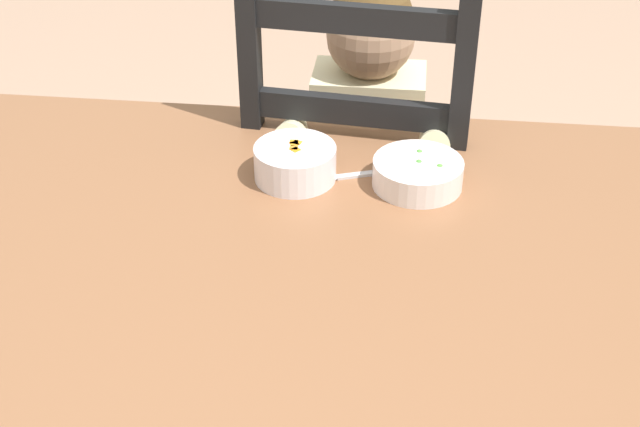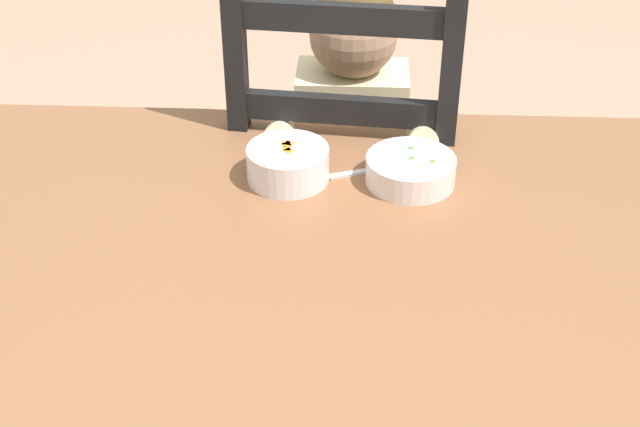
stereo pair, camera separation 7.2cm
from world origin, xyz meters
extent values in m
cube|color=brown|center=(0.00, 0.00, 0.71)|extent=(1.33, 1.01, 0.04)
cylinder|color=brown|center=(-0.59, 0.43, 0.35)|extent=(0.07, 0.07, 0.69)
cylinder|color=brown|center=(0.59, 0.43, 0.35)|extent=(0.07, 0.07, 0.69)
cube|color=black|center=(0.08, 0.60, 0.46)|extent=(0.46, 0.46, 0.02)
cube|color=black|center=(0.29, 0.77, 0.22)|extent=(0.04, 0.04, 0.45)
cube|color=black|center=(-0.09, 0.81, 0.22)|extent=(0.04, 0.04, 0.45)
cube|color=black|center=(0.25, 0.40, 0.22)|extent=(0.04, 0.04, 0.45)
cube|color=black|center=(-0.13, 0.43, 0.22)|extent=(0.04, 0.04, 0.45)
cube|color=black|center=(0.25, 0.40, 0.76)|extent=(0.04, 0.04, 0.58)
cube|color=black|center=(-0.13, 0.43, 0.76)|extent=(0.04, 0.04, 0.58)
cube|color=black|center=(0.06, 0.41, 0.96)|extent=(0.36, 0.06, 0.05)
cube|color=black|center=(0.06, 0.41, 0.78)|extent=(0.36, 0.06, 0.05)
cube|color=beige|center=(0.08, 0.57, 0.63)|extent=(0.22, 0.14, 0.32)
sphere|color=#A47C60|center=(0.08, 0.57, 0.86)|extent=(0.17, 0.17, 0.17)
sphere|color=brown|center=(0.08, 0.57, 0.90)|extent=(0.16, 0.16, 0.16)
cylinder|color=#3F4C72|center=(0.03, 0.45, 0.23)|extent=(0.07, 0.07, 0.47)
cylinder|color=#3F4C72|center=(0.14, 0.45, 0.23)|extent=(0.07, 0.07, 0.47)
cylinder|color=beige|center=(-0.05, 0.47, 0.71)|extent=(0.06, 0.24, 0.13)
cylinder|color=beige|center=(0.21, 0.47, 0.71)|extent=(0.06, 0.24, 0.13)
cylinder|color=white|center=(0.18, 0.25, 0.76)|extent=(0.15, 0.15, 0.05)
cylinder|color=white|center=(0.18, 0.25, 0.74)|extent=(0.07, 0.07, 0.01)
cylinder|color=#53953D|center=(0.18, 0.25, 0.76)|extent=(0.12, 0.12, 0.03)
sphere|color=#51993F|center=(0.18, 0.25, 0.78)|extent=(0.01, 0.01, 0.01)
sphere|color=#539C3D|center=(0.18, 0.29, 0.78)|extent=(0.01, 0.01, 0.01)
sphere|color=#57A13D|center=(0.22, 0.24, 0.78)|extent=(0.01, 0.01, 0.01)
cylinder|color=white|center=(-0.02, 0.25, 0.76)|extent=(0.14, 0.14, 0.06)
cylinder|color=white|center=(-0.02, 0.25, 0.74)|extent=(0.06, 0.06, 0.01)
cylinder|color=orange|center=(-0.02, 0.25, 0.77)|extent=(0.11, 0.11, 0.03)
cube|color=orange|center=(-0.02, 0.27, 0.79)|extent=(0.02, 0.02, 0.01)
cube|color=orange|center=(-0.02, 0.25, 0.79)|extent=(0.02, 0.02, 0.01)
cube|color=orange|center=(-0.02, 0.25, 0.79)|extent=(0.01, 0.01, 0.01)
cube|color=orange|center=(-0.02, 0.27, 0.79)|extent=(0.02, 0.02, 0.01)
cube|color=orange|center=(-0.03, 0.27, 0.79)|extent=(0.02, 0.02, 0.01)
cube|color=silver|center=(0.09, 0.27, 0.74)|extent=(0.09, 0.04, 0.00)
ellipsoid|color=silver|center=(0.03, 0.25, 0.74)|extent=(0.05, 0.04, 0.01)
camera|label=1|loc=(0.16, -1.00, 1.51)|focal=49.29mm
camera|label=2|loc=(0.09, -1.01, 1.51)|focal=49.29mm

